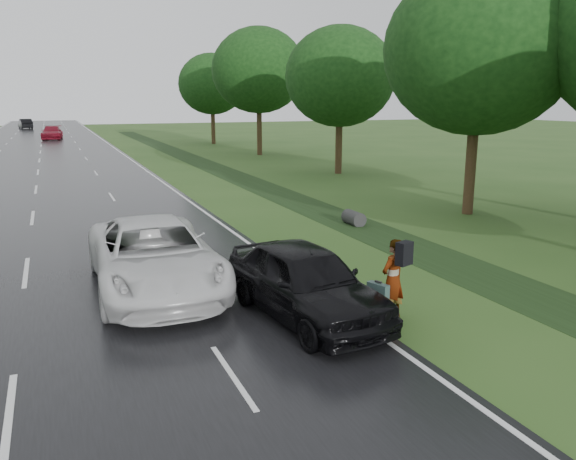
{
  "coord_description": "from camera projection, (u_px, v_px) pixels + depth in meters",
  "views": [
    {
      "loc": [
        0.95,
        -8.57,
        4.71
      ],
      "look_at": [
        6.62,
        4.95,
        1.3
      ],
      "focal_mm": 35.0,
      "sensor_mm": 36.0,
      "label": 1
    }
  ],
  "objects": [
    {
      "name": "far_car_red",
      "position": [
        52.0,
        133.0,
        68.06
      ],
      "size": [
        2.7,
        5.62,
        1.58
      ],
      "primitive_type": "imported",
      "rotation": [
        0.0,
        0.0,
        -0.09
      ],
      "color": "maroon",
      "rests_on": "road"
    },
    {
      "name": "tree_east_f",
      "position": [
        212.0,
        84.0,
        60.26
      ],
      "size": [
        7.2,
        7.2,
        9.62
      ],
      "color": "#392B17",
      "rests_on": "ground"
    },
    {
      "name": "dark_sedan",
      "position": [
        305.0,
        281.0,
        12.19
      ],
      "size": [
        2.5,
        5.02,
        1.64
      ],
      "primitive_type": "imported",
      "rotation": [
        0.0,
        0.0,
        0.12
      ],
      "color": "black",
      "rests_on": "road"
    },
    {
      "name": "edge_stripe_east",
      "position": [
        120.0,
        152.0,
        51.35
      ],
      "size": [
        0.12,
        180.0,
        0.01
      ],
      "primitive_type": "cube",
      "color": "silver",
      "rests_on": "road"
    },
    {
      "name": "drainage_ditch",
      "position": [
        272.0,
        191.0,
        29.53
      ],
      "size": [
        2.2,
        120.0,
        0.56
      ],
      "color": "black",
      "rests_on": "ground"
    },
    {
      "name": "ground",
      "position": [
        9.0,
        422.0,
        8.4
      ],
      "size": [
        220.0,
        220.0,
        0.0
      ],
      "primitive_type": "plane",
      "color": "#2B4B1A",
      "rests_on": "ground"
    },
    {
      "name": "white_pickup",
      "position": [
        154.0,
        256.0,
        13.97
      ],
      "size": [
        2.98,
        6.3,
        1.74
      ],
      "primitive_type": "imported",
      "rotation": [
        0.0,
        0.0,
        -0.02
      ],
      "color": "silver",
      "rests_on": "road"
    },
    {
      "name": "pedestrian",
      "position": [
        393.0,
        278.0,
        12.19
      ],
      "size": [
        0.94,
        0.72,
        1.79
      ],
      "rotation": [
        0.0,
        0.0,
        3.49
      ],
      "color": "#A5998C",
      "rests_on": "ground"
    },
    {
      "name": "tree_east_b",
      "position": [
        479.0,
        49.0,
        22.28
      ],
      "size": [
        7.6,
        7.6,
        10.11
      ],
      "color": "#392B17",
      "rests_on": "ground"
    },
    {
      "name": "road",
      "position": [
        40.0,
        155.0,
        48.81
      ],
      "size": [
        14.0,
        180.0,
        0.04
      ],
      "primitive_type": "cube",
      "color": "black",
      "rests_on": "ground"
    },
    {
      "name": "center_line",
      "position": [
        40.0,
        155.0,
        48.81
      ],
      "size": [
        0.12,
        180.0,
        0.01
      ],
      "primitive_type": "cube",
      "color": "silver",
      "rests_on": "road"
    },
    {
      "name": "far_car_dark",
      "position": [
        25.0,
        124.0,
        92.3
      ],
      "size": [
        2.5,
        5.18,
        1.64
      ],
      "primitive_type": "imported",
      "rotation": [
        0.0,
        0.0,
        3.3
      ],
      "color": "black",
      "rests_on": "road"
    },
    {
      "name": "tree_east_c",
      "position": [
        340.0,
        77.0,
        35.43
      ],
      "size": [
        7.0,
        7.0,
        9.29
      ],
      "color": "#392B17",
      "rests_on": "ground"
    },
    {
      "name": "tree_east_d",
      "position": [
        259.0,
        70.0,
        47.63
      ],
      "size": [
        8.0,
        8.0,
        10.76
      ],
      "color": "#392B17",
      "rests_on": "ground"
    }
  ]
}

